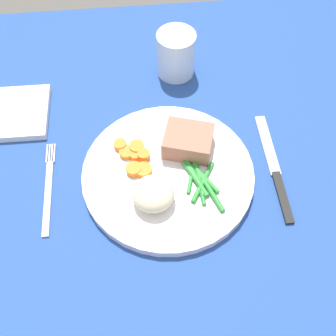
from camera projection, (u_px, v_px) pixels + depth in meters
dining_table at (152, 187)px, 65.57cm from camera, size 120.00×90.00×2.00cm
dinner_plate at (168, 174)px, 64.74cm from camera, size 26.78×26.78×1.60cm
meat_portion at (188, 141)px, 65.08cm from camera, size 8.89×8.02×3.52cm
mashed_potatoes at (155, 194)px, 59.69cm from camera, size 6.21×6.10×3.91cm
carrot_slices at (135, 159)px, 64.76cm from camera, size 5.73×7.52×1.24cm
green_beans at (200, 181)px, 62.73cm from camera, size 5.37×10.29×0.87cm
fork at (49, 188)px, 64.09cm from camera, size 1.44×16.60×0.40cm
knife at (274, 169)px, 66.02cm from camera, size 1.70×20.50×0.64cm
water_glass at (176, 57)px, 75.31cm from camera, size 7.02×7.02×8.38cm
napkin at (19, 113)px, 71.81cm from camera, size 10.28×11.75×1.29cm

